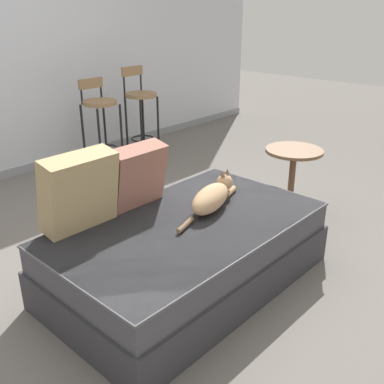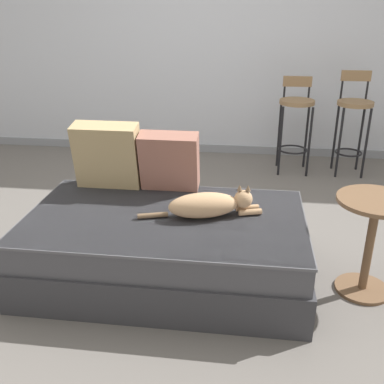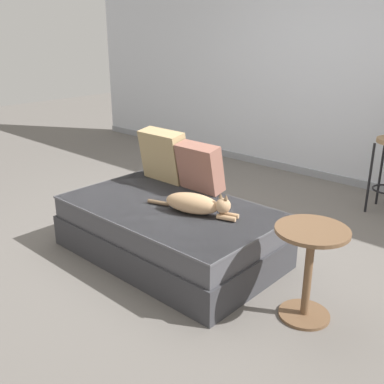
{
  "view_description": "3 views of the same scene",
  "coord_description": "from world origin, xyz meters",
  "px_view_note": "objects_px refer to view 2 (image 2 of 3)",
  "views": [
    {
      "loc": [
        -1.76,
        -2.05,
        1.64
      ],
      "look_at": [
        0.15,
        -0.3,
        0.54
      ],
      "focal_mm": 42.0,
      "sensor_mm": 36.0,
      "label": 1
    },
    {
      "loc": [
        0.46,
        -2.79,
        1.6
      ],
      "look_at": [
        0.15,
        -0.3,
        0.54
      ],
      "focal_mm": 42.0,
      "sensor_mm": 36.0,
      "label": 2
    },
    {
      "loc": [
        2.28,
        -2.65,
        1.7
      ],
      "look_at": [
        0.15,
        -0.3,
        0.54
      ],
      "focal_mm": 42.0,
      "sensor_mm": 36.0,
      "label": 3
    }
  ],
  "objects_px": {
    "bar_stool_by_doorway": "(353,115)",
    "couch": "(166,246)",
    "throw_pillow_middle": "(169,161)",
    "bar_stool_near_window": "(296,115)",
    "throw_pillow_corner": "(107,155)",
    "cat": "(209,205)",
    "side_table": "(372,233)"
  },
  "relations": [
    {
      "from": "bar_stool_by_doorway",
      "to": "couch",
      "type": "bearing_deg",
      "value": -125.46
    },
    {
      "from": "throw_pillow_middle",
      "to": "bar_stool_near_window",
      "type": "bearing_deg",
      "value": 59.86
    },
    {
      "from": "throw_pillow_corner",
      "to": "bar_stool_near_window",
      "type": "xyz_separation_m",
      "value": [
        1.4,
        1.68,
        -0.07
      ]
    },
    {
      "from": "throw_pillow_middle",
      "to": "bar_stool_by_doorway",
      "type": "relative_size",
      "value": 0.41
    },
    {
      "from": "couch",
      "to": "throw_pillow_corner",
      "type": "xyz_separation_m",
      "value": [
        -0.46,
        0.41,
        0.44
      ]
    },
    {
      "from": "cat",
      "to": "bar_stool_by_doorway",
      "type": "xyz_separation_m",
      "value": [
        1.23,
        2.06,
        0.1
      ]
    },
    {
      "from": "bar_stool_near_window",
      "to": "bar_stool_by_doorway",
      "type": "distance_m",
      "value": 0.55
    },
    {
      "from": "cat",
      "to": "bar_stool_by_doorway",
      "type": "bearing_deg",
      "value": 59.25
    },
    {
      "from": "cat",
      "to": "bar_stool_near_window",
      "type": "relative_size",
      "value": 0.78
    },
    {
      "from": "couch",
      "to": "side_table",
      "type": "height_order",
      "value": "side_table"
    },
    {
      "from": "throw_pillow_corner",
      "to": "throw_pillow_middle",
      "type": "xyz_separation_m",
      "value": [
        0.42,
        -0.0,
        -0.02
      ]
    },
    {
      "from": "throw_pillow_middle",
      "to": "bar_stool_near_window",
      "type": "height_order",
      "value": "bar_stool_near_window"
    },
    {
      "from": "throw_pillow_corner",
      "to": "cat",
      "type": "distance_m",
      "value": 0.83
    },
    {
      "from": "couch",
      "to": "cat",
      "type": "distance_m",
      "value": 0.38
    },
    {
      "from": "throw_pillow_middle",
      "to": "side_table",
      "type": "distance_m",
      "value": 1.33
    },
    {
      "from": "cat",
      "to": "throw_pillow_middle",
      "type": "bearing_deg",
      "value": 128.09
    },
    {
      "from": "bar_stool_by_doorway",
      "to": "cat",
      "type": "bearing_deg",
      "value": -120.75
    },
    {
      "from": "side_table",
      "to": "throw_pillow_middle",
      "type": "bearing_deg",
      "value": 161.6
    },
    {
      "from": "throw_pillow_corner",
      "to": "throw_pillow_middle",
      "type": "bearing_deg",
      "value": -0.33
    },
    {
      "from": "throw_pillow_corner",
      "to": "couch",
      "type": "bearing_deg",
      "value": -41.27
    },
    {
      "from": "cat",
      "to": "bar_stool_by_doorway",
      "type": "height_order",
      "value": "bar_stool_by_doorway"
    },
    {
      "from": "cat",
      "to": "side_table",
      "type": "height_order",
      "value": "cat"
    },
    {
      "from": "couch",
      "to": "bar_stool_near_window",
      "type": "relative_size",
      "value": 1.82
    },
    {
      "from": "throw_pillow_corner",
      "to": "side_table",
      "type": "bearing_deg",
      "value": -14.0
    },
    {
      "from": "throw_pillow_middle",
      "to": "cat",
      "type": "relative_size",
      "value": 0.56
    },
    {
      "from": "throw_pillow_middle",
      "to": "side_table",
      "type": "relative_size",
      "value": 0.68
    },
    {
      "from": "throw_pillow_middle",
      "to": "bar_stool_by_doorway",
      "type": "distance_m",
      "value": 2.27
    },
    {
      "from": "throw_pillow_corner",
      "to": "cat",
      "type": "xyz_separation_m",
      "value": [
        0.72,
        -0.38,
        -0.15
      ]
    },
    {
      "from": "bar_stool_by_doorway",
      "to": "side_table",
      "type": "relative_size",
      "value": 1.67
    },
    {
      "from": "bar_stool_near_window",
      "to": "bar_stool_by_doorway",
      "type": "height_order",
      "value": "bar_stool_by_doorway"
    },
    {
      "from": "throw_pillow_corner",
      "to": "throw_pillow_middle",
      "type": "height_order",
      "value": "throw_pillow_corner"
    },
    {
      "from": "couch",
      "to": "throw_pillow_corner",
      "type": "bearing_deg",
      "value": 138.73
    }
  ]
}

